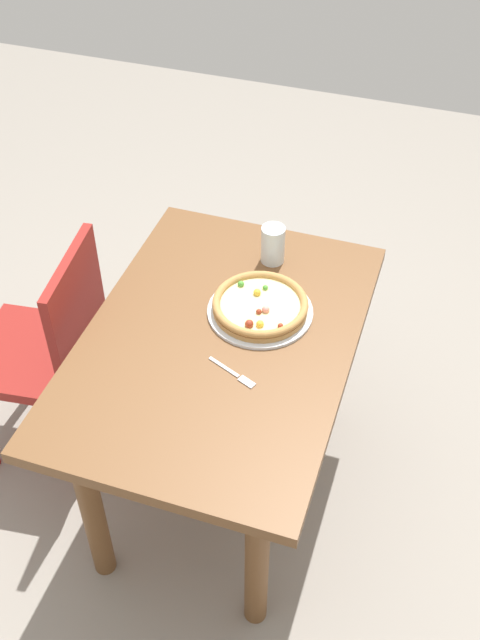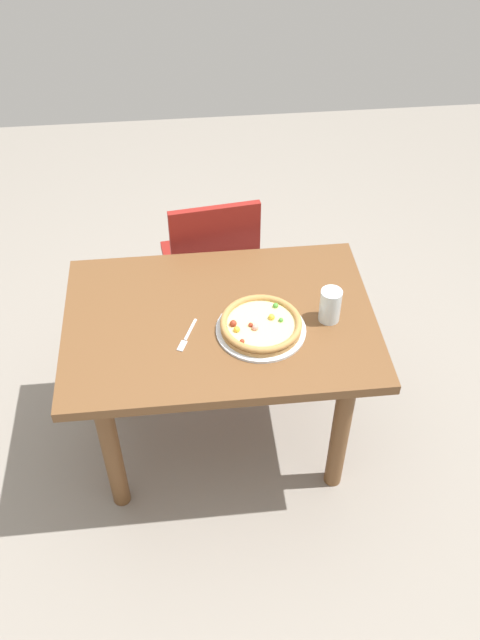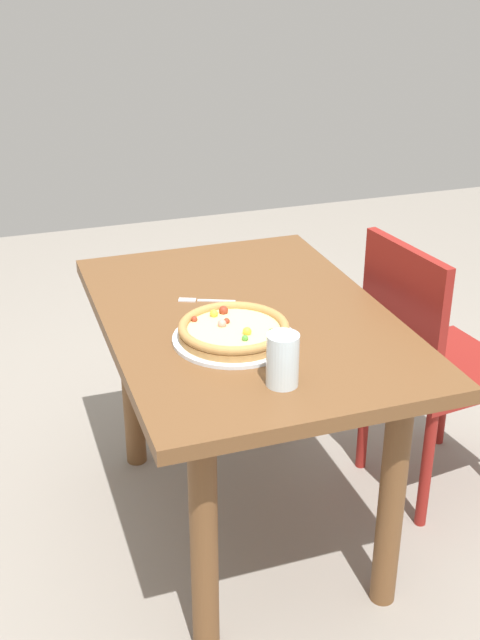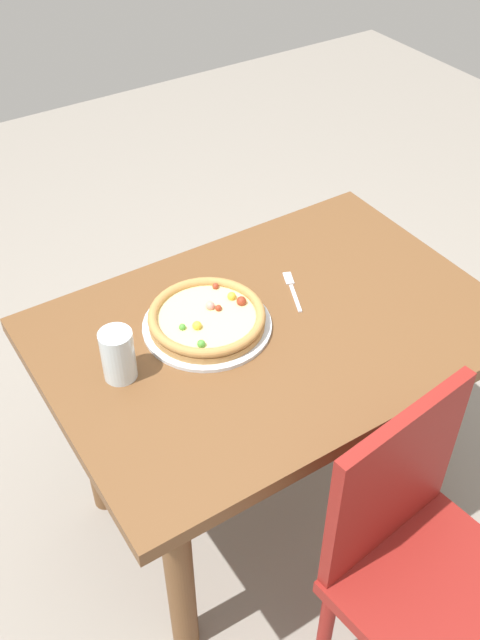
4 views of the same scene
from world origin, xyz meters
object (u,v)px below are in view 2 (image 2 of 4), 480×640
(chair_near, at_px, (212,266))
(drinking_glass, at_px, (330,305))
(dining_table, at_px, (220,341))
(plate, at_px, (261,330))
(pizza, at_px, (261,324))
(fork, at_px, (186,338))

(chair_near, bearing_deg, drinking_glass, -66.27)
(dining_table, xyz_separation_m, drinking_glass, (-0.39, 0.05, 0.19))
(plate, distance_m, pizza, 0.03)
(plate, relative_size, fork, 2.03)
(chair_near, relative_size, drinking_glass, 6.75)
(dining_table, distance_m, pizza, 0.22)
(dining_table, relative_size, pizza, 3.89)
(dining_table, height_order, plate, plate)
(chair_near, height_order, plate, chair_near)
(dining_table, xyz_separation_m, plate, (-0.14, 0.08, 0.13))
(plate, bearing_deg, pizza, 0.60)
(chair_near, relative_size, plate, 2.73)
(drinking_glass, bearing_deg, plate, 8.10)
(dining_table, distance_m, plate, 0.21)
(fork, bearing_deg, chair_near, -167.77)
(dining_table, height_order, fork, fork)
(chair_near, bearing_deg, dining_table, -97.67)
(dining_table, height_order, pizza, pizza)
(chair_near, xyz_separation_m, pizza, (-0.13, 0.69, 0.28))
(drinking_glass, bearing_deg, dining_table, -6.72)
(plate, xyz_separation_m, pizza, (0.00, 0.00, 0.03))
(plate, relative_size, pizza, 1.11)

